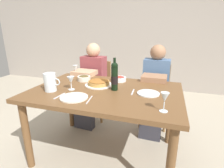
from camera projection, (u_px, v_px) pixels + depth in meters
ground_plane at (106, 152)px, 2.02m from camera, size 8.00×8.00×0.00m
back_wall at (143, 26)px, 3.89m from camera, size 8.00×0.10×2.80m
dining_table at (105, 98)px, 1.82m from camera, size 1.50×1.00×0.76m
wine_bottle at (115, 76)px, 1.75m from camera, size 0.07×0.07×0.33m
water_pitcher at (50, 83)px, 1.74m from camera, size 0.17×0.12×0.18m
baked_tart at (99, 83)px, 1.93m from camera, size 0.30×0.30×0.06m
salad_bowl at (119, 79)px, 2.09m from camera, size 0.17×0.17×0.06m
olive_bowl at (84, 78)px, 2.10m from camera, size 0.15×0.15×0.06m
wine_glass_left_diner at (75, 68)px, 2.31m from camera, size 0.07×0.07×0.14m
wine_glass_right_diner at (165, 98)px, 1.30m from camera, size 0.06×0.06×0.15m
wine_glass_centre at (71, 80)px, 1.77m from camera, size 0.07×0.07×0.14m
dinner_plate_left_setting at (148, 93)px, 1.68m from camera, size 0.21×0.21×0.01m
dinner_plate_right_setting at (74, 97)px, 1.58m from camera, size 0.25×0.25×0.01m
fork_left_setting at (133, 92)px, 1.72m from camera, size 0.02×0.16×0.00m
knife_left_setting at (165, 95)px, 1.64m from camera, size 0.02×0.18×0.00m
knife_right_setting at (89, 100)px, 1.54m from camera, size 0.04×0.18×0.00m
spoon_right_setting at (60, 96)px, 1.62m from camera, size 0.02×0.16×0.00m
chair_left at (98, 85)px, 2.80m from camera, size 0.42×0.42×0.87m
diner_left at (91, 82)px, 2.55m from camera, size 0.35×0.52×1.16m
chair_right at (156, 90)px, 2.56m from camera, size 0.41×0.41×0.87m
diner_right at (155, 88)px, 2.31m from camera, size 0.34×0.51×1.16m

